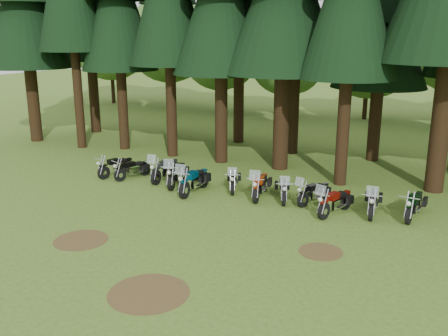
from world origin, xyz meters
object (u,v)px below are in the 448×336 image
(motorcycle_2, at_px, (165,170))
(motorcycle_4, at_px, (194,181))
(motorcycle_1, at_px, (133,170))
(motorcycle_7, at_px, (283,190))
(motorcycle_6, at_px, (260,186))
(motorcycle_8, at_px, (314,193))
(motorcycle_10, at_px, (373,202))
(motorcycle_9, at_px, (335,203))
(motorcycle_5, at_px, (233,181))
(motorcycle_11, at_px, (414,206))
(motorcycle_3, at_px, (177,175))
(motorcycle_0, at_px, (116,167))

(motorcycle_2, bearing_deg, motorcycle_4, -27.88)
(motorcycle_1, bearing_deg, motorcycle_7, 19.37)
(motorcycle_6, distance_m, motorcycle_8, 2.25)
(motorcycle_8, relative_size, motorcycle_10, 0.88)
(motorcycle_4, relative_size, motorcycle_10, 1.09)
(motorcycle_8, distance_m, motorcycle_9, 1.40)
(motorcycle_1, relative_size, motorcycle_10, 0.87)
(motorcycle_2, distance_m, motorcycle_6, 4.95)
(motorcycle_5, distance_m, motorcycle_10, 6.02)
(motorcycle_11, bearing_deg, motorcycle_7, -171.29)
(motorcycle_7, bearing_deg, motorcycle_5, 149.75)
(motorcycle_9, bearing_deg, motorcycle_1, -165.30)
(motorcycle_3, bearing_deg, motorcycle_4, -41.07)
(motorcycle_1, xyz_separation_m, motorcycle_11, (12.54, 0.13, 0.05))
(motorcycle_0, distance_m, motorcycle_2, 2.54)
(motorcycle_0, height_order, motorcycle_10, motorcycle_10)
(motorcycle_5, relative_size, motorcycle_7, 0.99)
(motorcycle_4, bearing_deg, motorcycle_0, 170.98)
(motorcycle_9, bearing_deg, motorcycle_6, -172.55)
(motorcycle_1, bearing_deg, motorcycle_10, 18.88)
(motorcycle_4, distance_m, motorcycle_7, 3.83)
(motorcycle_6, relative_size, motorcycle_10, 1.04)
(motorcycle_8, bearing_deg, motorcycle_3, -156.15)
(motorcycle_6, bearing_deg, motorcycle_4, -175.53)
(motorcycle_7, height_order, motorcycle_11, motorcycle_7)
(motorcycle_9, xyz_separation_m, motorcycle_10, (1.28, 0.66, 0.00))
(motorcycle_1, height_order, motorcycle_7, motorcycle_7)
(motorcycle_0, height_order, motorcycle_4, motorcycle_4)
(motorcycle_2, distance_m, motorcycle_11, 10.98)
(motorcycle_1, xyz_separation_m, motorcycle_10, (11.08, -0.13, 0.05))
(motorcycle_2, distance_m, motorcycle_7, 5.91)
(motorcycle_4, bearing_deg, motorcycle_3, 152.46)
(motorcycle_0, xyz_separation_m, motorcycle_5, (6.02, 0.33, -0.01))
(motorcycle_4, height_order, motorcycle_11, motorcycle_4)
(motorcycle_1, xyz_separation_m, motorcycle_3, (2.45, -0.09, 0.08))
(motorcycle_3, height_order, motorcycle_10, motorcycle_3)
(motorcycle_0, relative_size, motorcycle_5, 1.05)
(motorcycle_6, bearing_deg, motorcycle_0, 170.51)
(motorcycle_5, distance_m, motorcycle_7, 2.42)
(motorcycle_10, distance_m, motorcycle_11, 1.48)
(motorcycle_8, height_order, motorcycle_10, motorcycle_10)
(motorcycle_1, relative_size, motorcycle_4, 0.79)
(motorcycle_7, bearing_deg, motorcycle_4, 169.29)
(motorcycle_2, height_order, motorcycle_4, motorcycle_4)
(motorcycle_2, height_order, motorcycle_7, motorcycle_2)
(motorcycle_7, distance_m, motorcycle_10, 3.62)
(motorcycle_0, xyz_separation_m, motorcycle_10, (12.03, -0.14, 0.03))
(motorcycle_3, bearing_deg, motorcycle_8, -11.37)
(motorcycle_0, xyz_separation_m, motorcycle_4, (4.65, -0.76, 0.08))
(motorcycle_2, height_order, motorcycle_6, motorcycle_2)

